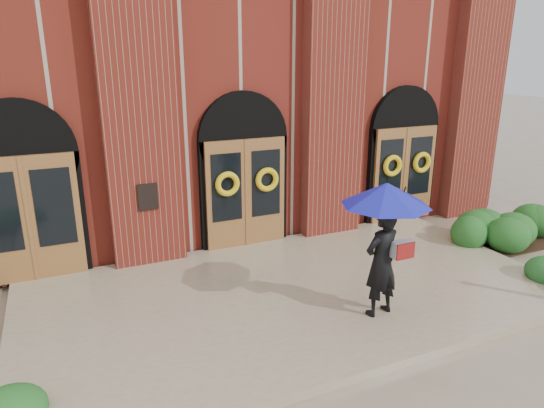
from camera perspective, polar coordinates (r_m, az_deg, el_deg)
ground at (r=9.35m, az=3.21°, el=-11.22°), size 90.00×90.00×0.00m
landing at (r=9.44m, az=2.79°, el=-10.43°), size 10.00×5.30×0.15m
church_building at (r=16.54m, az=-11.09°, el=13.61°), size 16.20×12.53×7.00m
man_with_umbrella at (r=8.15m, az=13.09°, el=-2.31°), size 1.68×1.68×2.34m
hedge_wall_right at (r=12.90m, az=24.93°, el=-2.82°), size 3.00×1.20×0.77m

